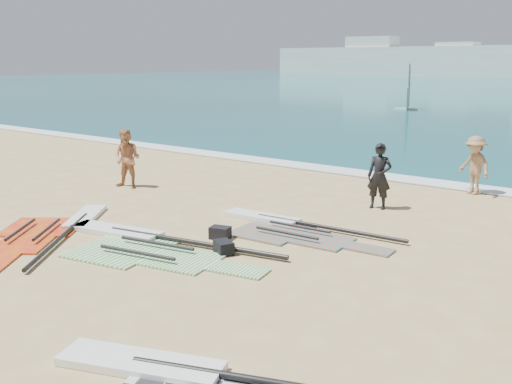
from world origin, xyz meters
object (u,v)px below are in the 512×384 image
Objects in this scene: rig_orange at (286,228)px; person_wetsuit at (379,176)px; beachgoer_left at (127,159)px; rig_red at (56,228)px; gear_bag_near at (220,233)px; gear_bag_far at (224,247)px; beachgoer_mid at (474,165)px; rig_green at (142,244)px.

person_wetsuit reaches higher than rig_orange.
person_wetsuit is 8.51m from beachgoer_left.
rig_red is 5.27m from beachgoer_left.
rig_orange is at bearing 91.13° from rig_red.
person_wetsuit is at bearing 70.53° from gear_bag_near.
gear_bag_far is 0.26× the size of beachgoer_mid.
person_wetsuit is 0.97× the size of beachgoer_left.
beachgoer_left is at bearing 158.45° from gear_bag_near.
beachgoer_left reaches higher than gear_bag_far.
gear_bag_far reaches higher than rig_green.
rig_orange is at bearing -26.93° from beachgoer_left.
rig_red is 9.08m from person_wetsuit.
rig_green is at bearing 63.33° from rig_red.
person_wetsuit is 1.01× the size of beachgoer_mid.
beachgoer_left reaches higher than gear_bag_near.
gear_bag_far is at bearing 67.94° from rig_red.
rig_red is (-2.73, -0.50, -0.00)m from rig_green.
beachgoer_mid is at bearing 66.01° from rig_orange.
person_wetsuit is at bearing -85.62° from beachgoer_mid.
beachgoer_mid reaches higher than rig_orange.
beachgoer_left reaches higher than rig_orange.
rig_orange is at bearing 88.99° from gear_bag_far.
gear_bag_far is (1.89, 0.74, 0.10)m from rig_green.
rig_red is 12.92m from beachgoer_mid.
rig_red is 2.51× the size of beachgoer_left.
gear_bag_near is 6.86m from beachgoer_left.
beachgoer_left is (-5.24, 4.03, 0.95)m from rig_green.
beachgoer_mid is at bearing 74.45° from gear_bag_far.
beachgoer_left is at bearing -119.00° from beachgoer_mid.
beachgoer_mid is at bearing 12.17° from beachgoer_left.
beachgoer_left is at bearing 131.58° from rig_green.
gear_bag_near is (3.82, 2.03, 0.10)m from rig_red.
beachgoer_mid reaches higher than gear_bag_near.
person_wetsuit is at bearing -2.59° from beachgoer_left.
rig_orange is 1.84m from gear_bag_near.
rig_green is 3.04× the size of beachgoer_left.
person_wetsuit is at bearing 55.51° from rig_green.
rig_green reaches higher than rig_orange.
gear_bag_far is at bearing -109.79° from person_wetsuit.
rig_orange is 5.92m from rig_red.
rig_orange is 2.70× the size of person_wetsuit.
rig_green is at bearing -57.60° from beachgoer_left.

